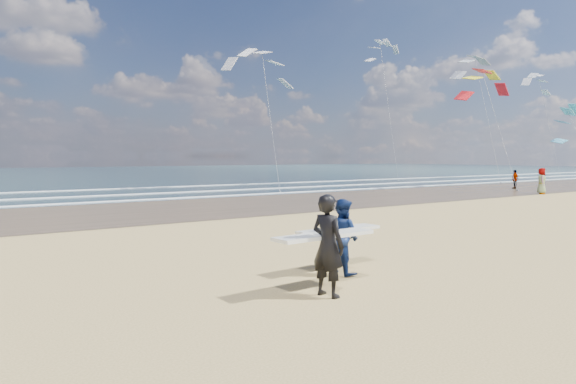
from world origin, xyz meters
TOP-DOWN VIEW (x-y plane):
  - wet_sand_strip at (20.00, 18.00)m, footprint 220.00×12.00m
  - ocean at (20.00, 72.00)m, footprint 220.00×100.00m
  - foam_breakers at (20.00, 28.10)m, footprint 220.00×11.70m
  - surfer_near at (-1.05, 0.61)m, footprint 2.22×1.05m
  - surfer_far at (0.38, 1.83)m, footprint 2.23×1.11m
  - beachgoer_0 at (27.47, 12.17)m, footprint 1.05×0.97m
  - beachgoer_1 at (31.54, 16.59)m, footprint 0.90×0.39m
  - kite_0 at (29.76, 17.45)m, footprint 6.16×4.78m
  - kite_1 at (14.40, 26.64)m, footprint 6.23×4.78m
  - kite_2 at (39.13, 24.78)m, footprint 6.65×4.83m
  - kite_3 at (50.75, 21.24)m, footprint 7.20×4.89m
  - kite_4 at (61.08, 30.16)m, footprint 5.95×4.75m
  - kite_5 at (34.42, 33.54)m, footprint 5.13×4.66m

SIDE VIEW (x-z plane):
  - wet_sand_strip at x=20.00m, z-range 0.00..0.01m
  - ocean at x=20.00m, z-range 0.00..0.02m
  - foam_breakers at x=20.00m, z-range 0.02..0.08m
  - beachgoer_1 at x=31.54m, z-range 0.00..1.52m
  - surfer_far at x=0.38m, z-range 0.01..1.68m
  - beachgoer_0 at x=27.47m, z-range 0.00..1.80m
  - surfer_near at x=-1.05m, z-range 0.01..1.93m
  - kite_3 at x=50.75m, z-range 0.93..9.87m
  - kite_0 at x=29.76m, z-range 0.70..11.45m
  - kite_1 at x=14.40m, z-range 0.77..12.78m
  - kite_2 at x=39.13m, z-range 1.03..15.19m
  - kite_4 at x=61.08m, z-range 0.73..15.52m
  - kite_5 at x=34.42m, z-range 0.41..16.83m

